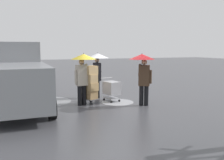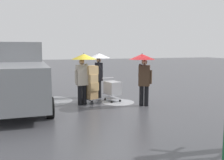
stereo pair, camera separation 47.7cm
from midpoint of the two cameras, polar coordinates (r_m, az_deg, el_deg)
The scene contains 9 objects.
ground_plane at distance 10.57m, azimuth 1.48°, elevation -5.43°, with size 90.00×90.00×0.00m, color #4C4C51.
slush_patch_mid_street at distance 10.82m, azimuth 2.67°, elevation -5.12°, with size 1.41×1.41×0.01m, color #ADAFB5.
slush_patch_far_side at distance 11.34m, azimuth -13.52°, elevation -4.74°, with size 2.21×2.21×0.01m, color #999BA0.
cargo_van_parked_right at distance 10.17m, azimuth -19.30°, elevation 0.40°, with size 2.35×5.41×2.60m.
shopping_cart_vendor at distance 10.93m, azimuth 1.36°, elevation -1.98°, with size 0.67×0.90×1.02m.
hand_dolly_boxes at distance 10.37m, azimuth -3.54°, elevation -0.69°, with size 0.72×0.83×1.61m.
pedestrian_pink_side at distance 10.05m, azimuth 8.54°, elevation 2.89°, with size 1.04×1.04×2.15m.
pedestrian_black_side at distance 10.17m, azimuth -5.37°, elevation 3.07°, with size 1.04×1.04×2.15m.
pedestrian_white_side at distance 11.64m, azimuth -1.89°, elevation 3.54°, with size 1.04×1.04×2.15m.
Camera 2 is at (3.67, 9.65, 2.31)m, focal length 39.62 mm.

